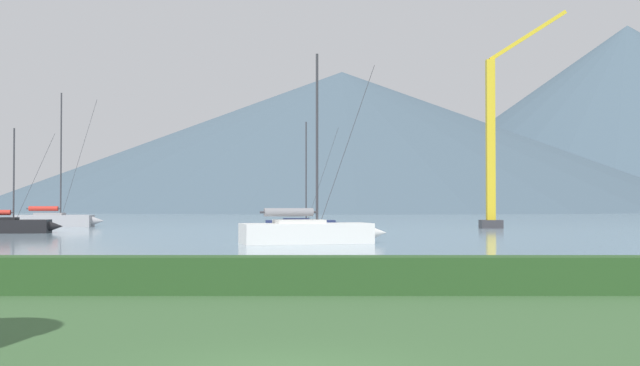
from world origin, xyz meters
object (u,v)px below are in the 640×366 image
dock_crane (489,150)px  sailboat_slip_4 (297,224)px  sailboat_slip_6 (51,219)px  sailboat_slip_1 (304,231)px  sailboat_slip_0 (3,225)px

dock_crane → sailboat_slip_4: bearing=-157.0°
sailboat_slip_6 → sailboat_slip_1: bearing=-55.9°
sailboat_slip_0 → dock_crane: dock_crane is taller
sailboat_slip_4 → dock_crane: size_ratio=0.45×
sailboat_slip_1 → dock_crane: dock_crane is taller
sailboat_slip_0 → sailboat_slip_1: size_ratio=0.74×
sailboat_slip_6 → sailboat_slip_4: bearing=-29.3°
sailboat_slip_6 → dock_crane: dock_crane is taller
sailboat_slip_0 → sailboat_slip_1: (24.61, -17.60, 0.10)m
sailboat_slip_0 → sailboat_slip_6: bearing=88.4°
sailboat_slip_4 → sailboat_slip_0: bearing=-172.9°
sailboat_slip_0 → sailboat_slip_4: sailboat_slip_4 is taller
sailboat_slip_6 → sailboat_slip_0: bearing=-87.5°
sailboat_slip_1 → sailboat_slip_6: size_ratio=0.84×
dock_crane → sailboat_slip_0: bearing=-163.4°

